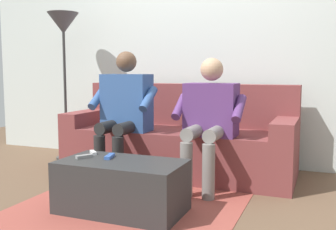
{
  "coord_description": "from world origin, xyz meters",
  "views": [
    {
      "loc": [
        -1.3,
        3.41,
        0.98
      ],
      "look_at": [
        0.0,
        0.17,
        0.59
      ],
      "focal_mm": 42.12,
      "sensor_mm": 36.0,
      "label": 1
    }
  ],
  "objects_px": {
    "person_right_seated": "(124,107)",
    "remote_gray": "(84,157)",
    "remote_white": "(93,152)",
    "floor_lamp": "(63,32)",
    "coffee_table": "(122,186)",
    "remote_blue": "(110,156)",
    "couch": "(180,141)",
    "person_left_seated": "(209,115)"
  },
  "relations": [
    {
      "from": "couch",
      "to": "remote_blue",
      "type": "distance_m",
      "value": 1.14
    },
    {
      "from": "person_left_seated",
      "to": "remote_gray",
      "type": "distance_m",
      "value": 1.1
    },
    {
      "from": "coffee_table",
      "to": "remote_gray",
      "type": "distance_m",
      "value": 0.35
    },
    {
      "from": "remote_blue",
      "to": "remote_gray",
      "type": "bearing_deg",
      "value": -80.24
    },
    {
      "from": "couch",
      "to": "person_left_seated",
      "type": "distance_m",
      "value": 0.65
    },
    {
      "from": "person_right_seated",
      "to": "floor_lamp",
      "type": "height_order",
      "value": "floor_lamp"
    },
    {
      "from": "coffee_table",
      "to": "remote_blue",
      "type": "bearing_deg",
      "value": -24.3
    },
    {
      "from": "coffee_table",
      "to": "remote_gray",
      "type": "bearing_deg",
      "value": 3.15
    },
    {
      "from": "couch",
      "to": "floor_lamp",
      "type": "bearing_deg",
      "value": -3.5
    },
    {
      "from": "coffee_table",
      "to": "person_right_seated",
      "type": "height_order",
      "value": "person_right_seated"
    },
    {
      "from": "couch",
      "to": "person_right_seated",
      "type": "bearing_deg",
      "value": 44.53
    },
    {
      "from": "remote_gray",
      "to": "remote_white",
      "type": "relative_size",
      "value": 1.05
    },
    {
      "from": "remote_gray",
      "to": "floor_lamp",
      "type": "bearing_deg",
      "value": 72.6
    },
    {
      "from": "remote_blue",
      "to": "floor_lamp",
      "type": "distance_m",
      "value": 2.04
    },
    {
      "from": "coffee_table",
      "to": "person_right_seated",
      "type": "xyz_separation_m",
      "value": [
        0.4,
        -0.8,
        0.47
      ]
    },
    {
      "from": "coffee_table",
      "to": "remote_white",
      "type": "xyz_separation_m",
      "value": [
        0.31,
        -0.13,
        0.19
      ]
    },
    {
      "from": "couch",
      "to": "coffee_table",
      "type": "relative_size",
      "value": 2.5
    },
    {
      "from": "coffee_table",
      "to": "floor_lamp",
      "type": "bearing_deg",
      "value": -42.45
    },
    {
      "from": "couch",
      "to": "coffee_table",
      "type": "distance_m",
      "value": 1.2
    },
    {
      "from": "remote_gray",
      "to": "floor_lamp",
      "type": "height_order",
      "value": "floor_lamp"
    },
    {
      "from": "person_left_seated",
      "to": "floor_lamp",
      "type": "relative_size",
      "value": 0.68
    },
    {
      "from": "coffee_table",
      "to": "remote_gray",
      "type": "xyz_separation_m",
      "value": [
        0.29,
        0.02,
        0.19
      ]
    },
    {
      "from": "remote_gray",
      "to": "remote_white",
      "type": "bearing_deg",
      "value": 39.75
    },
    {
      "from": "couch",
      "to": "person_left_seated",
      "type": "bearing_deg",
      "value": 135.67
    },
    {
      "from": "person_right_seated",
      "to": "floor_lamp",
      "type": "xyz_separation_m",
      "value": [
        0.99,
        -0.48,
        0.75
      ]
    },
    {
      "from": "person_left_seated",
      "to": "remote_blue",
      "type": "distance_m",
      "value": 0.94
    },
    {
      "from": "person_left_seated",
      "to": "remote_white",
      "type": "relative_size",
      "value": 9.79
    },
    {
      "from": "person_right_seated",
      "to": "floor_lamp",
      "type": "distance_m",
      "value": 1.34
    },
    {
      "from": "remote_white",
      "to": "floor_lamp",
      "type": "height_order",
      "value": "floor_lamp"
    },
    {
      "from": "person_right_seated",
      "to": "remote_gray",
      "type": "xyz_separation_m",
      "value": [
        -0.11,
        0.81,
        -0.28
      ]
    },
    {
      "from": "remote_white",
      "to": "person_left_seated",
      "type": "bearing_deg",
      "value": 88.85
    },
    {
      "from": "couch",
      "to": "remote_gray",
      "type": "xyz_separation_m",
      "value": [
        0.29,
        1.21,
        0.07
      ]
    },
    {
      "from": "remote_blue",
      "to": "person_left_seated",
      "type": "bearing_deg",
      "value": 130.64
    },
    {
      "from": "coffee_table",
      "to": "couch",
      "type": "bearing_deg",
      "value": -90.0
    },
    {
      "from": "remote_blue",
      "to": "person_right_seated",
      "type": "bearing_deg",
      "value": -173.56
    },
    {
      "from": "couch",
      "to": "remote_blue",
      "type": "height_order",
      "value": "couch"
    },
    {
      "from": "couch",
      "to": "floor_lamp",
      "type": "relative_size",
      "value": 1.35
    },
    {
      "from": "coffee_table",
      "to": "remote_white",
      "type": "distance_m",
      "value": 0.39
    },
    {
      "from": "person_right_seated",
      "to": "person_left_seated",
      "type": "bearing_deg",
      "value": -179.8
    },
    {
      "from": "couch",
      "to": "remote_gray",
      "type": "bearing_deg",
      "value": 76.29
    },
    {
      "from": "coffee_table",
      "to": "floor_lamp",
      "type": "xyz_separation_m",
      "value": [
        1.39,
        -1.28,
        1.23
      ]
    },
    {
      "from": "remote_blue",
      "to": "floor_lamp",
      "type": "height_order",
      "value": "floor_lamp"
    }
  ]
}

